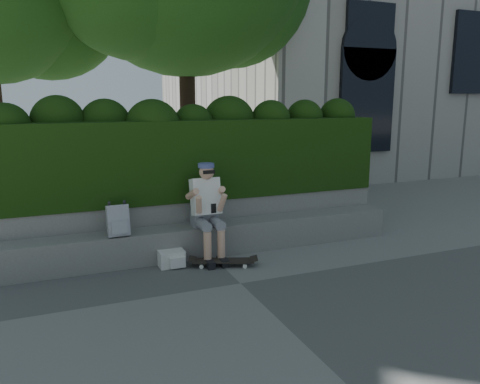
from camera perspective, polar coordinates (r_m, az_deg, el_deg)
name	(u,v)px	position (r m, az deg, el deg)	size (l,w,h in m)	color
ground	(241,283)	(5.95, 0.07, -11.08)	(80.00, 80.00, 0.00)	slate
bench_ledge	(209,239)	(6.98, -3.84, -5.71)	(6.00, 0.45, 0.45)	gray
planter_wall	(199,221)	(7.37, -5.02, -3.59)	(6.00, 0.50, 0.75)	gray
hedge	(194,158)	(7.40, -5.67, 4.15)	(6.00, 1.00, 1.20)	black
person	(207,207)	(6.65, -4.05, -1.87)	(0.40, 0.76, 1.38)	slate
skateboard	(223,261)	(6.50, -2.06, -8.42)	(0.86, 0.50, 0.09)	black
backpack_plaid	(118,221)	(6.49, -14.65, -3.39)	(0.29, 0.15, 0.42)	silver
backpack_ground	(171,258)	(6.56, -8.37, -7.99)	(0.35, 0.24, 0.22)	silver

